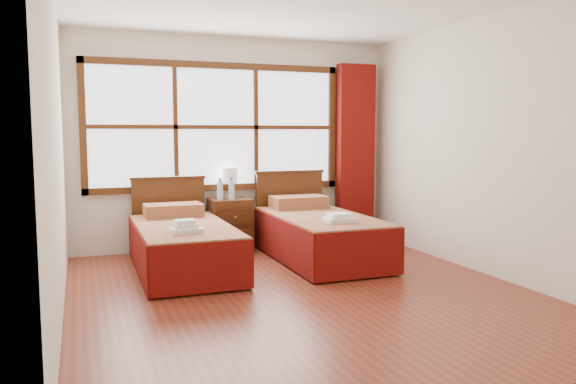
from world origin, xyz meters
name	(u,v)px	position (x,y,z in m)	size (l,w,h in m)	color
floor	(303,293)	(0.00, 0.00, 0.00)	(4.50, 4.50, 0.00)	maroon
wall_back	(236,143)	(0.00, 2.25, 1.30)	(4.00, 4.00, 0.00)	silver
wall_left	(56,150)	(-2.00, 0.00, 1.30)	(4.50, 4.50, 0.00)	silver
wall_right	(489,146)	(2.00, 0.00, 1.30)	(4.50, 4.50, 0.00)	silver
window	(216,127)	(-0.25, 2.21, 1.50)	(3.16, 0.06, 1.56)	white
curtain	(355,153)	(1.60, 2.11, 1.17)	(0.50, 0.16, 2.30)	maroon
bed_left	(183,244)	(-0.86, 1.20, 0.28)	(0.95, 1.97, 0.92)	#3E1F0C
bed_right	(319,234)	(0.68, 1.20, 0.29)	(0.98, 2.00, 0.95)	#3E1F0C
nightstand	(230,225)	(-0.14, 1.99, 0.32)	(0.48, 0.47, 0.64)	#492610
towels_left	(185,227)	(-0.92, 0.71, 0.54)	(0.30, 0.26, 0.12)	white
towels_right	(339,218)	(0.68, 0.67, 0.55)	(0.31, 0.27, 0.09)	white
lamp	(230,177)	(-0.13, 2.04, 0.90)	(0.19, 0.19, 0.37)	gold
bottle_near	(220,190)	(-0.28, 1.94, 0.75)	(0.07, 0.07, 0.26)	silver
bottle_far	(232,189)	(-0.14, 1.95, 0.76)	(0.07, 0.07, 0.27)	silver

